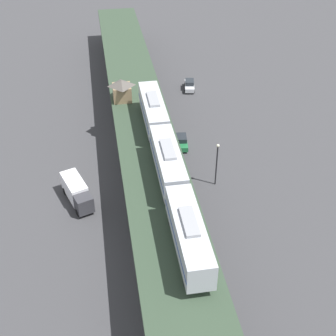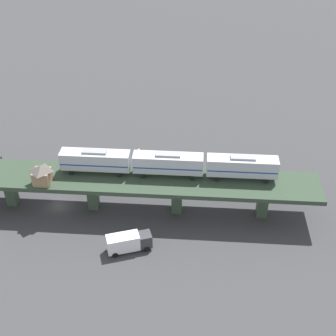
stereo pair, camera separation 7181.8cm
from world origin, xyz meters
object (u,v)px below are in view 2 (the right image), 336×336
at_px(subway_train, 168,163).
at_px(signal_hut, 42,174).
at_px(delivery_truck, 128,242).
at_px(street_lamp, 139,161).
at_px(street_car_green, 84,181).

xyz_separation_m(subway_train, signal_hut, (7.42, -20.01, -0.74)).
height_order(delivery_truck, street_lamp, street_lamp).
xyz_separation_m(street_car_green, street_lamp, (-4.80, 9.77, 3.17)).
bearing_deg(subway_train, street_lamp, -132.30).
relative_size(signal_hut, street_car_green, 0.83).
xyz_separation_m(subway_train, delivery_truck, (12.50, -3.39, -7.67)).
xyz_separation_m(signal_hut, delivery_truck, (5.08, 16.63, -6.93)).
xyz_separation_m(subway_train, street_car_green, (-1.97, -17.21, -8.50)).
bearing_deg(street_lamp, street_car_green, -63.83).
relative_size(subway_train, signal_hut, 9.94).
distance_m(street_car_green, street_lamp, 11.34).
height_order(street_car_green, delivery_truck, delivery_truck).
height_order(subway_train, street_lamp, subway_train).
xyz_separation_m(subway_train, street_lamp, (-6.77, -7.44, -5.33)).
height_order(street_car_green, street_lamp, street_lamp).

